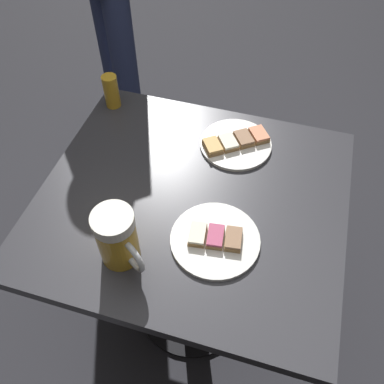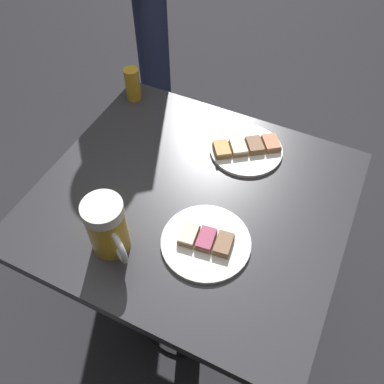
# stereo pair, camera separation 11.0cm
# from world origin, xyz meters

# --- Properties ---
(ground_plane) EXTENTS (6.00, 6.00, 0.00)m
(ground_plane) POSITION_xyz_m (0.00, 0.00, 0.00)
(ground_plane) COLOR #28282D
(cafe_table) EXTENTS (0.83, 0.75, 0.71)m
(cafe_table) POSITION_xyz_m (0.00, 0.00, 0.57)
(cafe_table) COLOR black
(cafe_table) RESTS_ON ground_plane
(plate_near) EXTENTS (0.23, 0.23, 0.03)m
(plate_near) POSITION_xyz_m (0.10, -0.12, 0.72)
(plate_near) COLOR white
(plate_near) RESTS_ON cafe_table
(plate_far) EXTENTS (0.22, 0.22, 0.03)m
(plate_far) POSITION_xyz_m (0.07, 0.23, 0.72)
(plate_far) COLOR white
(plate_far) RESTS_ON cafe_table
(beer_mug) EXTENTS (0.14, 0.11, 0.16)m
(beer_mug) POSITION_xyz_m (-0.11, -0.22, 0.79)
(beer_mug) COLOR gold
(beer_mug) RESTS_ON cafe_table
(beer_glass_small) EXTENTS (0.05, 0.05, 0.11)m
(beer_glass_small) POSITION_xyz_m (-0.36, 0.30, 0.76)
(beer_glass_small) COLOR gold
(beer_glass_small) RESTS_ON cafe_table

